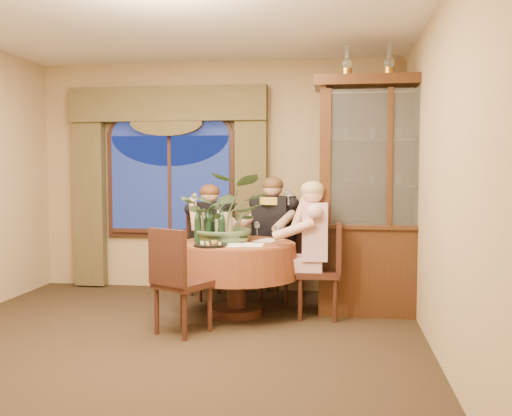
# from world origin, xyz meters

# --- Properties ---
(floor) EXTENTS (5.00, 5.00, 0.00)m
(floor) POSITION_xyz_m (0.00, 0.00, 0.00)
(floor) COLOR black
(floor) RESTS_ON ground
(wall_back) EXTENTS (4.50, 0.00, 4.50)m
(wall_back) POSITION_xyz_m (0.00, 2.50, 1.40)
(wall_back) COLOR #A1845A
(wall_back) RESTS_ON ground
(wall_right) EXTENTS (0.00, 5.00, 5.00)m
(wall_right) POSITION_xyz_m (2.25, 0.00, 1.40)
(wall_right) COLOR #A1845A
(wall_right) RESTS_ON ground
(ceiling) EXTENTS (5.00, 5.00, 0.00)m
(ceiling) POSITION_xyz_m (0.00, 0.00, 2.80)
(ceiling) COLOR white
(ceiling) RESTS_ON wall_back
(window) EXTENTS (1.62, 0.10, 1.32)m
(window) POSITION_xyz_m (-0.60, 2.43, 1.30)
(window) COLOR navy
(window) RESTS_ON wall_back
(arched_transom) EXTENTS (1.60, 0.06, 0.44)m
(arched_transom) POSITION_xyz_m (-0.60, 2.43, 2.08)
(arched_transom) COLOR navy
(arched_transom) RESTS_ON wall_back
(drapery_left) EXTENTS (0.38, 0.14, 2.32)m
(drapery_left) POSITION_xyz_m (-1.63, 2.38, 1.18)
(drapery_left) COLOR #463E21
(drapery_left) RESTS_ON floor
(drapery_right) EXTENTS (0.38, 0.14, 2.32)m
(drapery_right) POSITION_xyz_m (0.43, 2.38, 1.18)
(drapery_right) COLOR #463E21
(drapery_right) RESTS_ON floor
(swag_valance) EXTENTS (2.45, 0.16, 0.42)m
(swag_valance) POSITION_xyz_m (-0.60, 2.35, 2.28)
(swag_valance) COLOR #463E21
(swag_valance) RESTS_ON wall_back
(dining_table) EXTENTS (1.53, 1.53, 0.75)m
(dining_table) POSITION_xyz_m (0.45, 1.25, 0.38)
(dining_table) COLOR maroon
(dining_table) RESTS_ON floor
(china_cabinet) EXTENTS (1.49, 0.59, 2.42)m
(china_cabinet) POSITION_xyz_m (1.97, 1.55, 1.21)
(china_cabinet) COLOR #331C11
(china_cabinet) RESTS_ON floor
(oil_lamp_left) EXTENTS (0.11, 0.11, 0.34)m
(oil_lamp_left) POSITION_xyz_m (1.55, 1.55, 2.59)
(oil_lamp_left) COLOR #A5722D
(oil_lamp_left) RESTS_ON china_cabinet
(oil_lamp_center) EXTENTS (0.11, 0.11, 0.34)m
(oil_lamp_center) POSITION_xyz_m (1.97, 1.55, 2.59)
(oil_lamp_center) COLOR #A5722D
(oil_lamp_center) RESTS_ON china_cabinet
(oil_lamp_right) EXTENTS (0.11, 0.11, 0.34)m
(oil_lamp_right) POSITION_xyz_m (2.39, 1.55, 2.59)
(oil_lamp_right) COLOR #A5722D
(oil_lamp_right) RESTS_ON china_cabinet
(chair_right) EXTENTS (0.43, 0.43, 0.96)m
(chair_right) POSITION_xyz_m (1.28, 1.27, 0.48)
(chair_right) COLOR black
(chair_right) RESTS_ON floor
(chair_back_right) EXTENTS (0.57, 0.57, 0.96)m
(chair_back_right) POSITION_xyz_m (0.84, 1.99, 0.48)
(chair_back_right) COLOR black
(chair_back_right) RESTS_ON floor
(chair_back) EXTENTS (0.58, 0.58, 0.96)m
(chair_back) POSITION_xyz_m (-0.00, 1.98, 0.48)
(chair_back) COLOR black
(chair_back) RESTS_ON floor
(chair_front_left) EXTENTS (0.57, 0.57, 0.96)m
(chair_front_left) POSITION_xyz_m (0.08, 0.54, 0.48)
(chair_front_left) COLOR black
(chair_front_left) RESTS_ON floor
(person_pink) EXTENTS (0.48, 0.52, 1.38)m
(person_pink) POSITION_xyz_m (1.24, 1.30, 0.69)
(person_pink) COLOR #D3A6B1
(person_pink) RESTS_ON floor
(person_back) EXTENTS (0.63, 0.62, 1.32)m
(person_back) POSITION_xyz_m (-0.00, 2.00, 0.66)
(person_back) COLOR black
(person_back) RESTS_ON floor
(person_scarf) EXTENTS (0.64, 0.62, 1.41)m
(person_scarf) POSITION_xyz_m (0.75, 1.99, 0.70)
(person_scarf) COLOR black
(person_scarf) RESTS_ON floor
(stoneware_vase) EXTENTS (0.16, 0.16, 0.30)m
(stoneware_vase) POSITION_xyz_m (0.33, 1.33, 0.90)
(stoneware_vase) COLOR #977F62
(stoneware_vase) RESTS_ON dining_table
(centerpiece_plant) EXTENTS (0.91, 1.01, 0.79)m
(centerpiece_plant) POSITION_xyz_m (0.33, 1.36, 1.34)
(centerpiece_plant) COLOR #3E5535
(centerpiece_plant) RESTS_ON dining_table
(olive_bowl) EXTENTS (0.16, 0.16, 0.05)m
(olive_bowl) POSITION_xyz_m (0.50, 1.23, 0.77)
(olive_bowl) COLOR #4D5D2E
(olive_bowl) RESTS_ON dining_table
(cheese_platter) EXTENTS (0.33, 0.33, 0.02)m
(cheese_platter) POSITION_xyz_m (0.26, 0.91, 0.76)
(cheese_platter) COLOR black
(cheese_platter) RESTS_ON dining_table
(wine_bottle_0) EXTENTS (0.07, 0.07, 0.33)m
(wine_bottle_0) POSITION_xyz_m (0.06, 1.19, 0.92)
(wine_bottle_0) COLOR black
(wine_bottle_0) RESTS_ON dining_table
(wine_bottle_1) EXTENTS (0.07, 0.07, 0.33)m
(wine_bottle_1) POSITION_xyz_m (0.25, 1.29, 0.92)
(wine_bottle_1) COLOR tan
(wine_bottle_1) RESTS_ON dining_table
(wine_bottle_2) EXTENTS (0.07, 0.07, 0.33)m
(wine_bottle_2) POSITION_xyz_m (0.30, 1.22, 0.92)
(wine_bottle_2) COLOR black
(wine_bottle_2) RESTS_ON dining_table
(wine_bottle_3) EXTENTS (0.07, 0.07, 0.33)m
(wine_bottle_3) POSITION_xyz_m (0.15, 1.25, 0.92)
(wine_bottle_3) COLOR black
(wine_bottle_3) RESTS_ON dining_table
(wine_bottle_4) EXTENTS (0.07, 0.07, 0.33)m
(wine_bottle_4) POSITION_xyz_m (0.16, 1.40, 0.92)
(wine_bottle_4) COLOR black
(wine_bottle_4) RESTS_ON dining_table
(wine_bottle_5) EXTENTS (0.07, 0.07, 0.33)m
(wine_bottle_5) POSITION_xyz_m (0.09, 1.34, 0.92)
(wine_bottle_5) COLOR tan
(wine_bottle_5) RESTS_ON dining_table
(tasting_paper_0) EXTENTS (0.22, 0.30, 0.00)m
(tasting_paper_0) POSITION_xyz_m (0.65, 1.04, 0.75)
(tasting_paper_0) COLOR white
(tasting_paper_0) RESTS_ON dining_table
(tasting_paper_1) EXTENTS (0.32, 0.36, 0.00)m
(tasting_paper_1) POSITION_xyz_m (0.76, 1.41, 0.75)
(tasting_paper_1) COLOR white
(tasting_paper_1) RESTS_ON dining_table
(tasting_paper_2) EXTENTS (0.24, 0.32, 0.00)m
(tasting_paper_2) POSITION_xyz_m (0.44, 1.00, 0.75)
(tasting_paper_2) COLOR white
(tasting_paper_2) RESTS_ON dining_table
(wine_glass_person_pink) EXTENTS (0.07, 0.07, 0.18)m
(wine_glass_person_pink) POSITION_xyz_m (0.87, 1.28, 0.84)
(wine_glass_person_pink) COLOR silver
(wine_glass_person_pink) RESTS_ON dining_table
(wine_glass_person_back) EXTENTS (0.07, 0.07, 0.18)m
(wine_glass_person_back) POSITION_xyz_m (0.23, 1.61, 0.84)
(wine_glass_person_back) COLOR silver
(wine_glass_person_back) RESTS_ON dining_table
(wine_glass_person_scarf) EXTENTS (0.07, 0.07, 0.18)m
(wine_glass_person_scarf) POSITION_xyz_m (0.61, 1.64, 0.84)
(wine_glass_person_scarf) COLOR silver
(wine_glass_person_scarf) RESTS_ON dining_table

